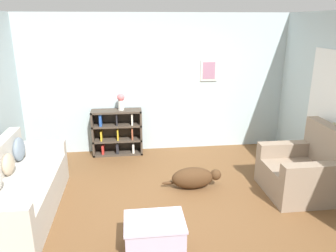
# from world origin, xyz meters

# --- Properties ---
(ground_plane) EXTENTS (14.00, 14.00, 0.00)m
(ground_plane) POSITION_xyz_m (0.00, 0.00, 0.00)
(ground_plane) COLOR brown
(wall_back) EXTENTS (5.60, 0.13, 2.60)m
(wall_back) POSITION_xyz_m (0.00, 2.25, 1.30)
(wall_back) COLOR silver
(wall_back) RESTS_ON ground_plane
(couch) EXTENTS (0.81, 2.05, 0.89)m
(couch) POSITION_xyz_m (-2.02, 0.08, 0.34)
(couch) COLOR beige
(couch) RESTS_ON ground_plane
(bookshelf) EXTENTS (0.93, 0.31, 0.87)m
(bookshelf) POSITION_xyz_m (-0.78, 2.04, 0.43)
(bookshelf) COLOR #42382D
(bookshelf) RESTS_ON ground_plane
(recliner_chair) EXTENTS (0.95, 0.99, 1.04)m
(recliner_chair) POSITION_xyz_m (1.99, 0.17, 0.35)
(recliner_chair) COLOR gray
(recliner_chair) RESTS_ON ground_plane
(coffee_table) EXTENTS (0.66, 0.50, 0.39)m
(coffee_table) POSITION_xyz_m (-0.30, -0.87, 0.21)
(coffee_table) COLOR #BCB2D1
(coffee_table) RESTS_ON ground_plane
(dog) EXTENTS (0.91, 0.30, 0.33)m
(dog) POSITION_xyz_m (0.41, 0.51, 0.17)
(dog) COLOR #472D19
(dog) RESTS_ON ground_plane
(vase) EXTENTS (0.14, 0.14, 0.31)m
(vase) POSITION_xyz_m (-0.68, 2.02, 1.04)
(vase) COLOR silver
(vase) RESTS_ON bookshelf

